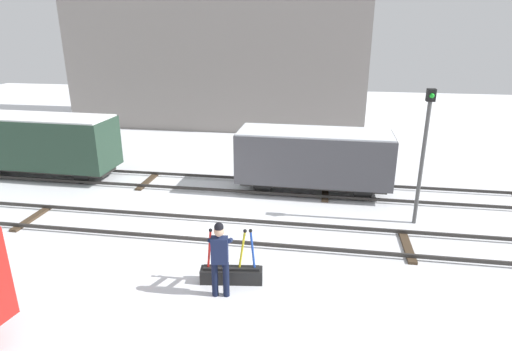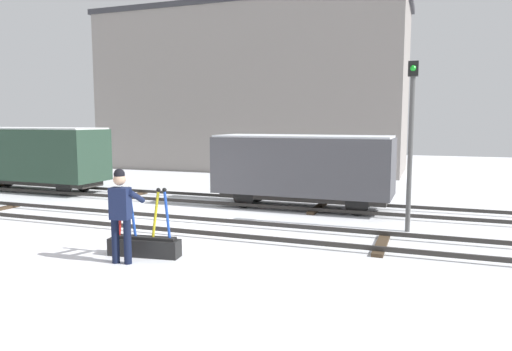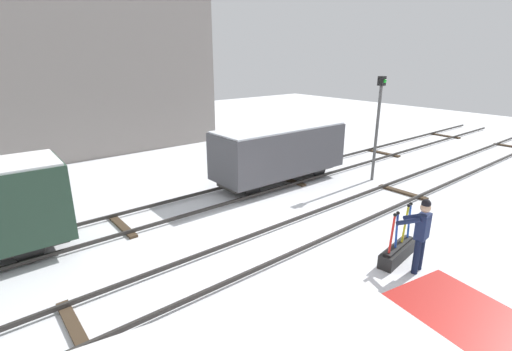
% 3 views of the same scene
% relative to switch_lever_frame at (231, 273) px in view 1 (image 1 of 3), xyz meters
% --- Properties ---
extents(ground_plane, '(60.00, 60.00, 0.00)m').
position_rel_switch_lever_frame_xyz_m(ground_plane, '(-1.30, 2.50, -0.25)').
color(ground_plane, white).
extents(track_main_line, '(44.00, 1.94, 0.18)m').
position_rel_switch_lever_frame_xyz_m(track_main_line, '(-1.30, 2.50, -0.14)').
color(track_main_line, '#2D2B28').
rests_on(track_main_line, ground_plane).
extents(track_siding_near, '(44.00, 1.94, 0.18)m').
position_rel_switch_lever_frame_xyz_m(track_siding_near, '(-1.30, 6.38, -0.14)').
color(track_siding_near, '#2D2B28').
rests_on(track_siding_near, ground_plane).
extents(switch_lever_frame, '(1.55, 0.56, 1.45)m').
position_rel_switch_lever_frame_xyz_m(switch_lever_frame, '(0.00, 0.00, 0.00)').
color(switch_lever_frame, black).
rests_on(switch_lever_frame, ground_plane).
extents(rail_worker, '(0.60, 0.73, 1.88)m').
position_rel_switch_lever_frame_xyz_m(rail_worker, '(-0.13, -0.57, 0.83)').
color(rail_worker, '#111831').
rests_on(rail_worker, ground_plane).
extents(signal_post, '(0.24, 0.32, 4.25)m').
position_rel_switch_lever_frame_xyz_m(signal_post, '(5.05, 4.18, 2.32)').
color(signal_post, '#4C4C4C').
rests_on(signal_post, ground_plane).
extents(apartment_building, '(17.72, 6.43, 9.19)m').
position_rel_switch_lever_frame_xyz_m(apartment_building, '(-4.46, 18.06, 4.35)').
color(apartment_building, gray).
rests_on(apartment_building, ground_plane).
extents(freight_car_back_track, '(6.33, 2.08, 2.54)m').
position_rel_switch_lever_frame_xyz_m(freight_car_back_track, '(-9.38, 6.38, 1.20)').
color(freight_car_back_track, '#2D2B28').
rests_on(freight_car_back_track, ground_plane).
extents(freight_car_far_end, '(5.61, 2.05, 2.34)m').
position_rel_switch_lever_frame_xyz_m(freight_car_far_end, '(1.73, 6.38, 1.10)').
color(freight_car_far_end, '#2D2B28').
rests_on(freight_car_far_end, ground_plane).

